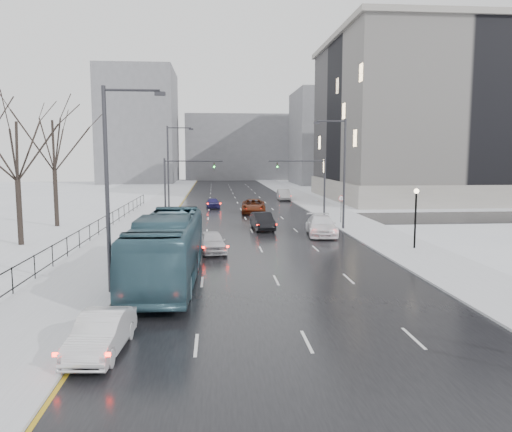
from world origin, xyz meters
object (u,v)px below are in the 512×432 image
object	(u,v)px
mast_signal_left	(175,181)
mast_signal_right	(315,181)
sedan_center_near	(212,242)
sedan_right_far	(321,226)
streetlight_l_far	(170,166)
sedan_right_near	(262,221)
tree_park_d	(21,246)
sedan_right_cross	(253,206)
streetlight_r_mid	(342,168)
tree_park_e	(57,227)
sedan_right_distant	(284,195)
streetlight_l_near	(112,180)
sedan_center_far	(213,203)
sedan_left_near	(101,333)
no_uturn_sign	(341,201)
bus	(167,249)
lamppost_r_mid	(416,210)

from	to	relation	value
mast_signal_left	mast_signal_right	bearing A→B (deg)	0.00
sedan_center_near	sedan_right_far	distance (m)	11.35
streetlight_l_far	sedan_right_near	world-z (taller)	streetlight_l_far
tree_park_d	sedan_right_cross	world-z (taller)	tree_park_d
streetlight_r_mid	sedan_right_near	size ratio (longest dim) A/B	2.10
tree_park_d	tree_park_e	size ratio (longest dim) A/B	0.93
tree_park_e	sedan_right_far	size ratio (longest dim) A/B	2.35
sedan_right_cross	sedan_right_distant	distance (m)	17.91
streetlight_l_near	sedan_right_far	xyz separation A→B (m)	(13.85, 16.91, -4.74)
sedan_center_far	sedan_right_distant	xyz separation A→B (m)	(10.70, 10.77, 0.14)
sedan_right_cross	sedan_left_near	bearing A→B (deg)	-97.59
streetlight_r_mid	no_uturn_sign	world-z (taller)	streetlight_r_mid
tree_park_d	bus	distance (m)	16.94
sedan_center_near	sedan_right_cross	size ratio (longest dim) A/B	0.74
no_uturn_sign	sedan_right_far	xyz separation A→B (m)	(-3.52, -7.09, -1.43)
mast_signal_left	bus	distance (m)	25.98
sedan_right_cross	sedan_center_far	size ratio (longest dim) A/B	1.51
sedan_right_distant	tree_park_d	bearing A→B (deg)	-122.36
tree_park_e	sedan_right_far	xyz separation A→B (m)	(23.88, -7.09, 0.87)
streetlight_l_far	sedan_left_near	bearing A→B (deg)	-88.60
sedan_right_distant	sedan_center_far	bearing A→B (deg)	-132.93
streetlight_r_mid	sedan_right_far	size ratio (longest dim) A/B	1.74
lamppost_r_mid	sedan_left_near	xyz separation A→B (m)	(-18.20, -17.45, -2.21)
streetlight_r_mid	sedan_left_near	bearing A→B (deg)	-119.24
sedan_right_near	streetlight_l_near	bearing A→B (deg)	-118.80
mast_signal_right	sedan_right_far	bearing A→B (deg)	-98.45
no_uturn_sign	sedan_center_near	size ratio (longest dim) A/B	0.62
sedan_left_near	sedan_right_near	size ratio (longest dim) A/B	0.89
tree_park_d	sedan_center_far	distance (m)	29.66
streetlight_l_near	streetlight_l_far	distance (m)	32.00
mast_signal_right	sedan_center_near	bearing A→B (deg)	-121.34
streetlight_l_far	no_uturn_sign	xyz separation A→B (m)	(17.37, -8.00, -3.32)
streetlight_l_near	sedan_right_far	distance (m)	22.36
sedan_center_near	sedan_right_distant	world-z (taller)	sedan_right_distant
tree_park_e	sedan_right_cross	bearing A→B (deg)	26.89
tree_park_e	sedan_right_far	world-z (taller)	tree_park_e
no_uturn_sign	sedan_right_far	world-z (taller)	no_uturn_sign
sedan_right_cross	streetlight_l_far	bearing A→B (deg)	-164.84
lamppost_r_mid	streetlight_l_near	bearing A→B (deg)	-152.45
mast_signal_right	sedan_right_cross	world-z (taller)	mast_signal_right
streetlight_l_far	bus	xyz separation A→B (m)	(2.34, -29.84, -3.77)
bus	sedan_right_near	xyz separation A→B (m)	(6.87, 18.44, -1.02)
sedan_right_distant	mast_signal_left	bearing A→B (deg)	-120.68
tree_park_d	mast_signal_left	world-z (taller)	mast_signal_left
streetlight_l_near	no_uturn_sign	distance (m)	29.81
tree_park_d	sedan_right_distant	bearing A→B (deg)	55.78
tree_park_e	sedan_left_near	size ratio (longest dim) A/B	3.18
streetlight_l_near	lamppost_r_mid	xyz separation A→B (m)	(19.17, 10.00, -2.67)
streetlight_l_near	mast_signal_left	bearing A→B (deg)	88.28
tree_park_e	sedan_center_near	distance (m)	20.16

